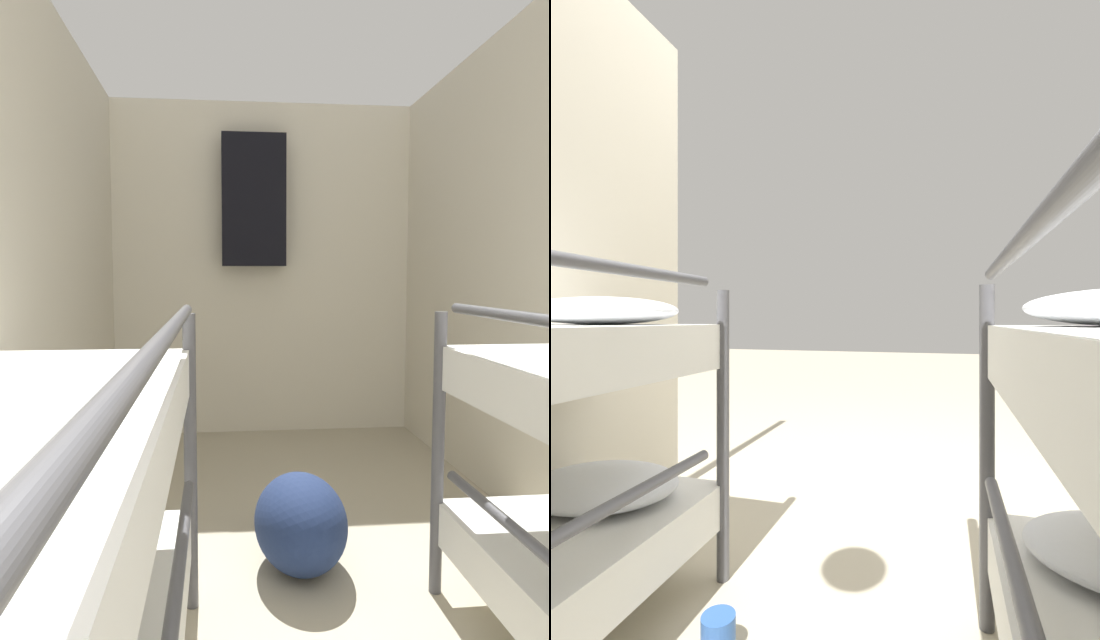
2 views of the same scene
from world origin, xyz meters
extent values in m
cube|color=beige|center=(0.00, 4.66, 1.18)|extent=(2.24, 0.06, 2.35)
cylinder|color=#4C4C51|center=(-0.44, 2.44, 0.51)|extent=(0.04, 0.04, 1.02)
cylinder|color=#4C4C51|center=(-0.44, 1.51, 1.04)|extent=(0.03, 1.63, 0.03)
cylinder|color=#4C4C51|center=(0.44, 2.44, 0.51)|extent=(0.04, 0.04, 1.02)
ellipsoid|color=navy|center=(-0.02, 2.67, 0.18)|extent=(0.36, 0.53, 0.36)
cube|color=black|center=(-0.08, 4.51, 1.65)|extent=(0.44, 0.12, 0.90)
camera|label=1|loc=(-0.35, 0.53, 1.15)|focal=32.00mm
camera|label=2|loc=(-0.32, 1.92, 0.92)|focal=24.00mm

